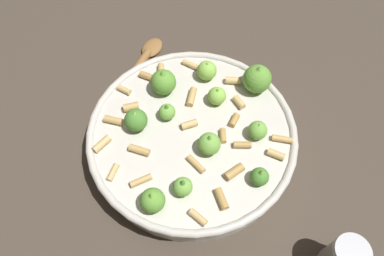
% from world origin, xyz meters
% --- Properties ---
extents(ground_plane, '(2.40, 2.40, 0.00)m').
position_xyz_m(ground_plane, '(0.00, 0.00, 0.00)').
color(ground_plane, '#42382D').
extents(cooking_pan, '(0.33, 0.33, 0.10)m').
position_xyz_m(cooking_pan, '(0.00, 0.00, 0.03)').
color(cooking_pan, beige).
rests_on(cooking_pan, ground).
extents(wooden_spoon, '(0.20, 0.18, 0.02)m').
position_xyz_m(wooden_spoon, '(-0.04, 0.18, 0.01)').
color(wooden_spoon, olive).
rests_on(wooden_spoon, ground).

